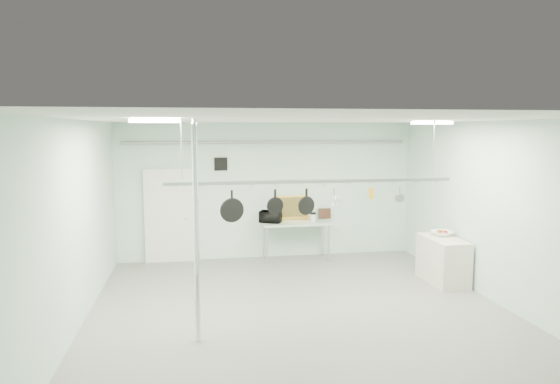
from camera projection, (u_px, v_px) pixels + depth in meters
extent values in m
plane|color=gray|center=(304.00, 318.00, 8.10)|extent=(8.00, 8.00, 0.00)
cube|color=silver|center=(305.00, 120.00, 7.70)|extent=(7.00, 8.00, 0.02)
cube|color=silver|center=(268.00, 191.00, 11.80)|extent=(7.00, 0.02, 3.20)
cube|color=silver|center=(504.00, 215.00, 8.49)|extent=(0.02, 8.00, 3.20)
cube|color=silver|center=(169.00, 217.00, 11.44)|extent=(1.10, 0.10, 2.20)
cube|color=black|center=(221.00, 164.00, 11.52)|extent=(0.30, 0.04, 0.30)
cylinder|color=gray|center=(268.00, 142.00, 11.57)|extent=(6.60, 0.07, 0.07)
cylinder|color=silver|center=(196.00, 233.00, 7.03)|extent=(0.08, 0.08, 3.20)
cube|color=#98B3A1|center=(296.00, 223.00, 11.61)|extent=(1.60, 0.70, 0.05)
cylinder|color=#B7B7BC|center=(267.00, 246.00, 11.28)|extent=(0.04, 0.04, 0.86)
cylinder|color=#B7B7BC|center=(264.00, 240.00, 11.82)|extent=(0.04, 0.04, 0.86)
cylinder|color=#B7B7BC|center=(329.00, 243.00, 11.52)|extent=(0.04, 0.04, 0.86)
cylinder|color=#B7B7BC|center=(322.00, 238.00, 12.07)|extent=(0.04, 0.04, 0.86)
cube|color=beige|center=(443.00, 260.00, 9.95)|extent=(0.60, 1.20, 0.90)
cube|color=#B7B7BC|center=(313.00, 181.00, 8.16)|extent=(4.80, 0.06, 0.06)
cylinder|color=#B7B7BC|center=(181.00, 152.00, 7.74)|extent=(0.02, 0.02, 0.94)
cylinder|color=#B7B7BC|center=(434.00, 150.00, 8.45)|extent=(0.02, 0.02, 0.94)
cube|color=white|center=(155.00, 121.00, 6.55)|extent=(0.65, 0.30, 0.05)
cube|color=white|center=(432.00, 123.00, 8.70)|extent=(0.65, 0.30, 0.05)
imported|color=black|center=(271.00, 217.00, 11.52)|extent=(0.57, 0.49, 0.27)
cylinder|color=silver|center=(313.00, 218.00, 11.58)|extent=(0.17, 0.17, 0.19)
cube|color=gold|center=(293.00, 208.00, 11.87)|extent=(0.78, 0.16, 0.58)
cube|color=#381F13|center=(325.00, 213.00, 12.02)|extent=(0.30, 0.09, 0.25)
imported|color=white|center=(442.00, 233.00, 10.11)|extent=(0.44, 0.44, 0.10)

